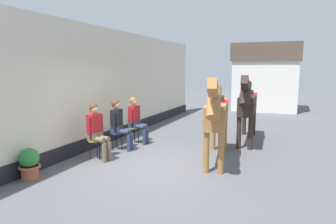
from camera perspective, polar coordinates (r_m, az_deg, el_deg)
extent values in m
plane|color=#56565B|center=(9.95, 6.07, -4.74)|extent=(40.00, 40.00, 0.00)
cube|color=beige|center=(9.41, -11.56, 4.87)|extent=(0.30, 14.00, 3.40)
cube|color=black|center=(9.61, -11.20, -4.22)|extent=(0.34, 14.00, 0.36)
cube|color=silver|center=(17.05, 17.90, 4.72)|extent=(3.20, 2.40, 2.60)
cube|color=brown|center=(17.04, 18.17, 10.60)|extent=(3.40, 2.60, 0.90)
cylinder|color=gold|center=(7.68, -13.54, -5.25)|extent=(0.34, 0.34, 0.03)
cylinder|color=black|center=(7.64, -12.75, -7.15)|extent=(0.02, 0.02, 0.45)
cylinder|color=black|center=(7.87, -13.19, -6.71)|extent=(0.02, 0.02, 0.45)
cylinder|color=black|center=(7.71, -14.50, -7.07)|extent=(0.02, 0.02, 0.45)
cube|color=brown|center=(7.66, -13.57, -4.41)|extent=(0.30, 0.36, 0.20)
cube|color=maroon|center=(7.59, -13.65, -2.05)|extent=(0.28, 0.38, 0.44)
sphere|color=tan|center=(7.54, -13.74, 0.57)|extent=(0.20, 0.20, 0.20)
sphere|color=#593319|center=(7.55, -13.85, 0.80)|extent=(0.22, 0.22, 0.22)
cylinder|color=brown|center=(7.59, -12.13, -4.86)|extent=(0.40, 0.20, 0.13)
cylinder|color=brown|center=(7.53, -11.03, -7.29)|extent=(0.11, 0.11, 0.46)
cylinder|color=brown|center=(7.48, -13.00, -5.08)|extent=(0.40, 0.20, 0.13)
cylinder|color=brown|center=(7.42, -11.90, -7.54)|extent=(0.11, 0.11, 0.46)
cylinder|color=maroon|center=(7.72, -12.46, -2.22)|extent=(0.09, 0.09, 0.42)
cylinder|color=maroon|center=(7.45, -14.65, -2.67)|extent=(0.09, 0.09, 0.42)
cylinder|color=#194C99|center=(8.43, -9.60, -3.94)|extent=(0.34, 0.34, 0.03)
cylinder|color=black|center=(8.43, -8.70, -5.60)|extent=(0.02, 0.02, 0.45)
cylinder|color=black|center=(8.62, -9.64, -5.31)|extent=(0.02, 0.02, 0.45)
cylinder|color=black|center=(8.41, -10.35, -5.67)|extent=(0.02, 0.02, 0.45)
cube|color=#2D3851|center=(8.41, -9.62, -3.17)|extent=(0.28, 0.35, 0.20)
cube|color=black|center=(8.35, -9.67, -1.02)|extent=(0.26, 0.36, 0.44)
sphere|color=tan|center=(8.30, -9.73, 1.37)|extent=(0.20, 0.20, 0.20)
sphere|color=#593319|center=(8.31, -9.86, 1.58)|extent=(0.22, 0.22, 0.22)
cylinder|color=#2D3851|center=(8.41, -8.21, -3.48)|extent=(0.39, 0.17, 0.13)
cylinder|color=#2D3851|center=(8.40, -6.97, -5.57)|extent=(0.11, 0.11, 0.46)
cylinder|color=#2D3851|center=(8.27, -8.65, -3.69)|extent=(0.39, 0.17, 0.13)
cylinder|color=#2D3851|center=(8.26, -7.40, -5.82)|extent=(0.11, 0.11, 0.46)
cylinder|color=black|center=(8.53, -8.97, -1.15)|extent=(0.09, 0.09, 0.42)
cylinder|color=black|center=(8.17, -10.13, -1.58)|extent=(0.09, 0.09, 0.42)
cylinder|color=gold|center=(9.10, -6.36, -2.97)|extent=(0.34, 0.34, 0.03)
cylinder|color=black|center=(9.08, -5.57, -4.53)|extent=(0.02, 0.02, 0.45)
cylinder|color=black|center=(9.29, -6.33, -4.26)|extent=(0.02, 0.02, 0.45)
cylinder|color=black|center=(9.09, -7.11, -4.55)|extent=(0.02, 0.02, 0.45)
cube|color=#2D3851|center=(9.08, -6.37, -2.26)|extent=(0.25, 0.33, 0.20)
cube|color=maroon|center=(9.03, -6.40, -0.26)|extent=(0.23, 0.35, 0.44)
sphere|color=tan|center=(8.98, -6.44, 1.95)|extent=(0.20, 0.20, 0.20)
sphere|color=olive|center=(8.99, -6.55, 2.14)|extent=(0.22, 0.22, 0.22)
cylinder|color=#2D3851|center=(9.06, -5.07, -2.58)|extent=(0.38, 0.14, 0.13)
cylinder|color=#2D3851|center=(9.03, -4.00, -4.55)|extent=(0.11, 0.11, 0.46)
cylinder|color=#2D3851|center=(8.93, -5.58, -2.75)|extent=(0.38, 0.14, 0.13)
cylinder|color=#2D3851|center=(8.90, -4.49, -4.75)|extent=(0.11, 0.11, 0.46)
cylinder|color=maroon|center=(9.20, -5.66, -0.41)|extent=(0.09, 0.09, 0.42)
cylinder|color=maroon|center=(8.86, -6.95, -0.76)|extent=(0.09, 0.09, 0.42)
cube|color=#9E6B38|center=(7.37, 9.26, -0.19)|extent=(0.79, 2.24, 0.52)
cylinder|color=#9E6B38|center=(6.55, 9.94, -7.62)|extent=(0.13, 0.13, 0.90)
cylinder|color=#9E6B38|center=(6.57, 7.21, -7.51)|extent=(0.13, 0.13, 0.90)
cylinder|color=#9E6B38|center=(8.43, 10.61, -4.07)|extent=(0.13, 0.13, 0.90)
cylinder|color=#9E6B38|center=(8.44, 8.51, -3.99)|extent=(0.13, 0.13, 0.90)
cylinder|color=#9E6B38|center=(6.13, 8.64, 1.83)|extent=(0.38, 0.67, 0.73)
cube|color=#9E6B38|center=(5.76, 8.45, 4.49)|extent=(0.26, 0.55, 0.40)
cube|color=black|center=(6.13, 8.68, 3.15)|extent=(0.14, 0.63, 0.48)
cylinder|color=black|center=(8.53, 9.70, -0.92)|extent=(0.11, 0.11, 0.65)
cube|color=red|center=(7.43, 9.36, 2.02)|extent=(0.59, 0.67, 0.03)
cube|color=black|center=(7.42, 9.37, 2.56)|extent=(0.35, 0.48, 0.12)
cube|color=#2D231E|center=(9.49, 14.81, 1.51)|extent=(0.59, 2.22, 0.52)
cylinder|color=#2D231E|center=(8.63, 15.25, -3.93)|extent=(0.13, 0.13, 0.90)
cylinder|color=#2D231E|center=(8.65, 13.20, -3.83)|extent=(0.13, 0.13, 0.90)
cylinder|color=#2D231E|center=(10.53, 15.83, -1.79)|extent=(0.13, 0.13, 0.90)
cylinder|color=#2D231E|center=(10.55, 14.15, -1.71)|extent=(0.13, 0.13, 0.90)
cylinder|color=#2D231E|center=(8.26, 14.38, 3.29)|extent=(0.32, 0.65, 0.73)
cube|color=#2D231E|center=(7.90, 14.29, 5.31)|extent=(0.21, 0.54, 0.40)
cube|color=black|center=(8.27, 14.43, 4.27)|extent=(0.08, 0.63, 0.48)
cylinder|color=black|center=(10.65, 15.14, 0.72)|extent=(0.11, 0.11, 0.65)
cube|color=red|center=(9.56, 14.90, 3.22)|extent=(0.54, 0.63, 0.03)
cube|color=black|center=(9.56, 14.92, 3.63)|extent=(0.31, 0.46, 0.12)
cylinder|color=#A85638|center=(6.84, -24.56, -10.28)|extent=(0.34, 0.34, 0.28)
cylinder|color=#A85638|center=(6.80, -24.62, -9.32)|extent=(0.43, 0.43, 0.04)
sphere|color=#2D7A38|center=(6.75, -24.71, -7.86)|extent=(0.40, 0.40, 0.40)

